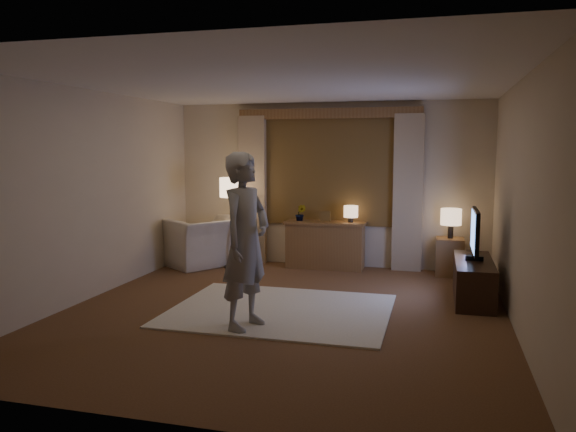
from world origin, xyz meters
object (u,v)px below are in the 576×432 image
(armchair, at_px, (203,241))
(side_table, at_px, (450,257))
(sideboard, at_px, (325,246))
(person, at_px, (246,241))
(tv_stand, at_px, (473,280))

(armchair, xyz_separation_m, side_table, (3.85, 0.21, -0.11))
(sideboard, distance_m, side_table, 1.89)
(sideboard, relative_size, person, 0.66)
(person, bearing_deg, sideboard, 12.00)
(sideboard, bearing_deg, armchair, -172.31)
(person, bearing_deg, armchair, 46.85)
(side_table, relative_size, person, 0.31)
(side_table, height_order, person, person)
(side_table, bearing_deg, sideboard, 178.48)
(armchair, height_order, tv_stand, armchair)
(sideboard, distance_m, person, 3.23)
(person, bearing_deg, tv_stand, -36.90)
(tv_stand, xyz_separation_m, person, (-2.36, -1.80, 0.68))
(armchair, height_order, person, person)
(tv_stand, distance_m, person, 3.04)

